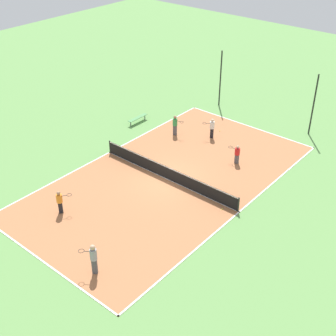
{
  "coord_description": "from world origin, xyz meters",
  "views": [
    {
      "loc": [
        16.75,
        -20.0,
        17.11
      ],
      "look_at": [
        0.0,
        0.0,
        0.9
      ],
      "focal_mm": 50.0,
      "sensor_mm": 36.0,
      "label": 1
    }
  ],
  "objects_px": {
    "player_baseline_gray": "(93,257)",
    "player_far_white": "(212,127)",
    "tennis_ball_midcourt": "(222,209)",
    "player_far_green": "(175,124)",
    "fence_post_back_right": "(313,105)",
    "tennis_ball_right_alley": "(220,131)",
    "tennis_net": "(168,173)",
    "player_coach_red": "(237,153)",
    "fence_post_back_left": "(220,79)",
    "bench": "(138,118)",
    "player_center_orange": "(60,201)"
  },
  "relations": [
    {
      "from": "tennis_net",
      "to": "tennis_ball_midcourt",
      "type": "relative_size",
      "value": 163.19
    },
    {
      "from": "player_baseline_gray",
      "to": "player_far_white",
      "type": "height_order",
      "value": "player_baseline_gray"
    },
    {
      "from": "tennis_net",
      "to": "tennis_ball_right_alley",
      "type": "relative_size",
      "value": 163.19
    },
    {
      "from": "tennis_ball_midcourt",
      "to": "fence_post_back_left",
      "type": "xyz_separation_m",
      "value": [
        -8.94,
        12.58,
        2.4
      ]
    },
    {
      "from": "fence_post_back_right",
      "to": "player_center_orange",
      "type": "bearing_deg",
      "value": -109.78
    },
    {
      "from": "player_far_white",
      "to": "fence_post_back_left",
      "type": "xyz_separation_m",
      "value": [
        -3.07,
        5.45,
        1.52
      ]
    },
    {
      "from": "player_baseline_gray",
      "to": "tennis_ball_right_alley",
      "type": "height_order",
      "value": "player_baseline_gray"
    },
    {
      "from": "bench",
      "to": "fence_post_back_left",
      "type": "xyz_separation_m",
      "value": [
        3.13,
        7.14,
        2.06
      ]
    },
    {
      "from": "bench",
      "to": "fence_post_back_left",
      "type": "relative_size",
      "value": 0.41
    },
    {
      "from": "tennis_ball_midcourt",
      "to": "fence_post_back_left",
      "type": "distance_m",
      "value": 15.62
    },
    {
      "from": "player_center_orange",
      "to": "fence_post_back_left",
      "type": "distance_m",
      "value": 19.16
    },
    {
      "from": "bench",
      "to": "player_coach_red",
      "type": "relative_size",
      "value": 1.43
    },
    {
      "from": "player_far_green",
      "to": "player_far_white",
      "type": "height_order",
      "value": "player_far_green"
    },
    {
      "from": "tennis_ball_midcourt",
      "to": "fence_post_back_right",
      "type": "relative_size",
      "value": 0.01
    },
    {
      "from": "tennis_ball_midcourt",
      "to": "tennis_ball_right_alley",
      "type": "bearing_deg",
      "value": 125.34
    },
    {
      "from": "bench",
      "to": "player_baseline_gray",
      "type": "xyz_separation_m",
      "value": [
        10.13,
        -14.02,
        0.69
      ]
    },
    {
      "from": "player_coach_red",
      "to": "fence_post_back_left",
      "type": "height_order",
      "value": "fence_post_back_left"
    },
    {
      "from": "player_far_green",
      "to": "fence_post_back_left",
      "type": "relative_size",
      "value": 0.33
    },
    {
      "from": "player_center_orange",
      "to": "fence_post_back_right",
      "type": "height_order",
      "value": "fence_post_back_right"
    },
    {
      "from": "tennis_ball_right_alley",
      "to": "fence_post_back_right",
      "type": "height_order",
      "value": "fence_post_back_right"
    },
    {
      "from": "player_center_orange",
      "to": "player_far_white",
      "type": "relative_size",
      "value": 0.95
    },
    {
      "from": "bench",
      "to": "tennis_ball_midcourt",
      "type": "xyz_separation_m",
      "value": [
        12.07,
        -5.44,
        -0.34
      ]
    },
    {
      "from": "player_far_green",
      "to": "player_baseline_gray",
      "type": "relative_size",
      "value": 0.89
    },
    {
      "from": "player_center_orange",
      "to": "player_far_white",
      "type": "xyz_separation_m",
      "value": [
        1.37,
        13.57,
        0.05
      ]
    },
    {
      "from": "tennis_ball_midcourt",
      "to": "player_far_white",
      "type": "bearing_deg",
      "value": 129.45
    },
    {
      "from": "player_far_white",
      "to": "fence_post_back_right",
      "type": "relative_size",
      "value": 0.33
    },
    {
      "from": "player_baseline_gray",
      "to": "tennis_ball_midcourt",
      "type": "relative_size",
      "value": 26.86
    },
    {
      "from": "tennis_net",
      "to": "player_baseline_gray",
      "type": "bearing_deg",
      "value": -73.19
    },
    {
      "from": "bench",
      "to": "player_far_white",
      "type": "bearing_deg",
      "value": -74.73
    },
    {
      "from": "tennis_net",
      "to": "player_coach_red",
      "type": "distance_m",
      "value": 5.25
    },
    {
      "from": "player_far_green",
      "to": "tennis_ball_midcourt",
      "type": "xyz_separation_m",
      "value": [
        8.34,
        -5.71,
        -0.89
      ]
    },
    {
      "from": "tennis_net",
      "to": "player_coach_red",
      "type": "relative_size",
      "value": 7.94
    },
    {
      "from": "fence_post_back_right",
      "to": "player_far_white",
      "type": "bearing_deg",
      "value": -135.12
    },
    {
      "from": "player_coach_red",
      "to": "fence_post_back_left",
      "type": "relative_size",
      "value": 0.28
    },
    {
      "from": "player_coach_red",
      "to": "player_far_white",
      "type": "relative_size",
      "value": 0.87
    },
    {
      "from": "bench",
      "to": "player_far_white",
      "type": "xyz_separation_m",
      "value": [
        6.2,
        1.69,
        0.54
      ]
    },
    {
      "from": "player_far_white",
      "to": "tennis_ball_midcourt",
      "type": "bearing_deg",
      "value": 91.53
    },
    {
      "from": "player_far_green",
      "to": "tennis_ball_midcourt",
      "type": "height_order",
      "value": "player_far_green"
    },
    {
      "from": "tennis_net",
      "to": "player_far_white",
      "type": "bearing_deg",
      "value": 100.21
    },
    {
      "from": "player_coach_red",
      "to": "player_baseline_gray",
      "type": "distance_m",
      "value": 13.75
    },
    {
      "from": "player_center_orange",
      "to": "player_far_white",
      "type": "height_order",
      "value": "player_far_white"
    },
    {
      "from": "bench",
      "to": "player_center_orange",
      "type": "bearing_deg",
      "value": -157.89
    },
    {
      "from": "tennis_ball_midcourt",
      "to": "fence_post_back_right",
      "type": "height_order",
      "value": "fence_post_back_right"
    },
    {
      "from": "player_baseline_gray",
      "to": "fence_post_back_right",
      "type": "bearing_deg",
      "value": -126.94
    },
    {
      "from": "tennis_net",
      "to": "player_far_green",
      "type": "xyz_separation_m",
      "value": [
        -3.67,
        5.24,
        0.42
      ]
    },
    {
      "from": "bench",
      "to": "player_coach_red",
      "type": "bearing_deg",
      "value": -91.65
    },
    {
      "from": "fence_post_back_right",
      "to": "bench",
      "type": "bearing_deg",
      "value": -148.54
    },
    {
      "from": "fence_post_back_right",
      "to": "tennis_ball_right_alley",
      "type": "bearing_deg",
      "value": -143.38
    },
    {
      "from": "player_coach_red",
      "to": "player_far_green",
      "type": "height_order",
      "value": "player_far_green"
    },
    {
      "from": "player_coach_red",
      "to": "tennis_ball_midcourt",
      "type": "height_order",
      "value": "player_coach_red"
    }
  ]
}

